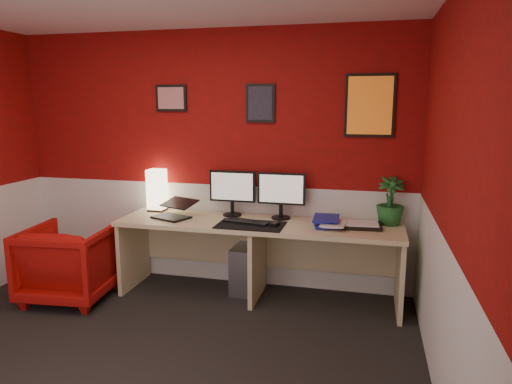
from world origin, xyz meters
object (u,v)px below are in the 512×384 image
at_px(potted_plant, 390,201).
at_px(desk, 258,260).
at_px(laptop, 171,207).
at_px(monitor_right, 281,188).
at_px(zen_tray, 361,226).
at_px(armchair, 70,262).
at_px(monitor_left, 232,186).
at_px(pc_tower, 246,267).
at_px(shoji_lamp, 157,191).

bearing_deg(potted_plant, desk, -170.12).
relative_size(laptop, monitor_right, 0.57).
distance_m(zen_tray, potted_plant, 0.36).
distance_m(monitor_right, armchair, 2.08).
distance_m(monitor_left, pc_tower, 0.81).
relative_size(pc_tower, armchair, 0.59).
bearing_deg(shoji_lamp, laptop, -45.38).
distance_m(monitor_right, zen_tray, 0.80).
height_order(desk, laptop, laptop).
relative_size(monitor_right, zen_tray, 1.66).
distance_m(desk, armchair, 1.74).
bearing_deg(zen_tray, armchair, -170.00).
height_order(potted_plant, pc_tower, potted_plant).
bearing_deg(potted_plant, pc_tower, -177.95).
bearing_deg(armchair, zen_tray, -175.50).
xyz_separation_m(laptop, monitor_right, (1.01, 0.24, 0.18)).
bearing_deg(potted_plant, zen_tray, -146.23).
bearing_deg(monitor_left, desk, -32.98).
bearing_deg(pc_tower, laptop, -160.93).
height_order(laptop, zen_tray, laptop).
bearing_deg(pc_tower, shoji_lamp, 178.05).
relative_size(shoji_lamp, laptop, 1.21).
relative_size(shoji_lamp, potted_plant, 0.93).
xyz_separation_m(monitor_right, pc_tower, (-0.34, -0.03, -0.80)).
xyz_separation_m(monitor_left, monitor_right, (0.48, -0.01, 0.00)).
height_order(monitor_left, zen_tray, monitor_left).
xyz_separation_m(monitor_left, armchair, (-1.39, -0.62, -0.67)).
relative_size(shoji_lamp, monitor_right, 0.69).
bearing_deg(monitor_right, laptop, -166.90).
distance_m(desk, shoji_lamp, 1.25).
bearing_deg(laptop, pc_tower, 38.99).
bearing_deg(desk, monitor_right, 45.47).
bearing_deg(laptop, shoji_lamp, 156.47).
height_order(monitor_right, zen_tray, monitor_right).
xyz_separation_m(zen_tray, armchair, (-2.61, -0.46, -0.40)).
xyz_separation_m(laptop, pc_tower, (0.67, 0.21, -0.61)).
bearing_deg(armchair, desk, -171.49).
relative_size(zen_tray, pc_tower, 0.78).
height_order(desk, shoji_lamp, shoji_lamp).
distance_m(monitor_left, zen_tray, 1.26).
relative_size(monitor_right, pc_tower, 1.29).
bearing_deg(monitor_right, shoji_lamp, 178.42).
bearing_deg(shoji_lamp, armchair, -132.78).
bearing_deg(monitor_right, armchair, -162.07).
bearing_deg(laptop, zen_tray, 24.80).
relative_size(desk, potted_plant, 6.03).
distance_m(monitor_left, potted_plant, 1.47).
height_order(shoji_lamp, armchair, shoji_lamp).
bearing_deg(laptop, monitor_left, 46.82).
height_order(desk, monitor_left, monitor_left).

